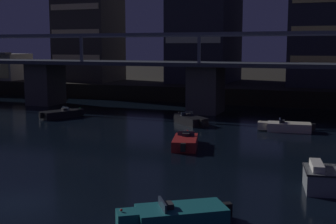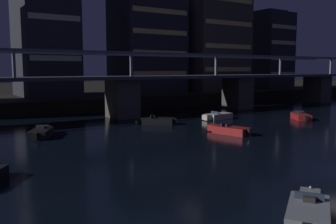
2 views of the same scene
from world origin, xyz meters
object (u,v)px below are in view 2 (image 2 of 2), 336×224
at_px(tower_east_low, 266,51).
at_px(speedboat_near_right, 308,212).
at_px(tower_central, 147,43).
at_px(tower_west_tall, 43,2).
at_px(speedboat_mid_right, 41,133).
at_px(speedboat_far_right, 230,130).
at_px(tower_east_tall, 213,36).
at_px(speedboat_near_center, 218,116).
at_px(speedboat_mid_center, 300,116).
at_px(river_bridge, 122,89).
at_px(speedboat_far_left, 156,121).

xyz_separation_m(tower_east_low, speedboat_near_right, (-56.38, -54.88, -11.09)).
distance_m(tower_central, speedboat_near_right, 61.98).
xyz_separation_m(tower_west_tall, speedboat_mid_right, (-8.16, -28.86, -18.36)).
bearing_deg(speedboat_far_right, tower_east_tall, 53.15).
bearing_deg(tower_east_tall, tower_central, 170.67).
height_order(tower_central, speedboat_near_center, tower_central).
bearing_deg(tower_central, speedboat_near_right, -112.41).
relative_size(tower_west_tall, speedboat_mid_center, 7.06).
bearing_deg(river_bridge, tower_central, 51.65).
distance_m(tower_east_low, speedboat_mid_center, 43.69).
xyz_separation_m(speedboat_near_right, speedboat_mid_right, (-5.02, 28.71, 0.00)).
xyz_separation_m(speedboat_near_right, speedboat_far_right, (12.65, 19.40, 0.00)).
distance_m(tower_east_low, speedboat_far_right, 57.39).
distance_m(speedboat_near_center, speedboat_near_right, 34.98).
xyz_separation_m(river_bridge, tower_west_tall, (-5.74, 19.41, 14.65)).
relative_size(tower_east_low, speedboat_far_left, 4.22).
xyz_separation_m(speedboat_near_right, speedboat_mid_center, (28.90, 22.78, 0.00)).
distance_m(tower_east_low, speedboat_near_right, 79.46).
relative_size(speedboat_near_center, speedboat_far_right, 1.01).
relative_size(tower_east_tall, speedboat_mid_right, 4.95).
height_order(tower_west_tall, tower_central, tower_west_tall).
bearing_deg(tower_west_tall, speedboat_mid_right, -105.79).
relative_size(tower_central, speedboat_near_right, 4.28).
relative_size(tower_east_tall, speedboat_near_center, 4.66).
distance_m(speedboat_near_right, speedboat_far_right, 23.16).
height_order(tower_east_tall, speedboat_near_center, tower_east_tall).
xyz_separation_m(river_bridge, speedboat_mid_center, (20.02, -15.38, -3.71)).
relative_size(tower_east_tall, speedboat_far_left, 5.43).
bearing_deg(speedboat_near_center, river_bridge, 139.20).
relative_size(river_bridge, speedboat_mid_center, 20.34).
distance_m(tower_east_low, speedboat_mid_right, 67.66).
bearing_deg(tower_central, speedboat_far_left, -117.16).
relative_size(speedboat_near_center, speedboat_near_right, 1.10).
xyz_separation_m(tower_central, speedboat_mid_right, (-28.21, -27.55, -11.79)).
bearing_deg(speedboat_far_left, river_bridge, 95.17).
bearing_deg(speedboat_near_center, speedboat_far_left, 176.17).
distance_m(river_bridge, speedboat_far_left, 9.15).
xyz_separation_m(tower_central, tower_east_tall, (15.21, -2.50, 2.03)).
bearing_deg(tower_east_tall, speedboat_far_left, -140.25).
relative_size(tower_east_low, speedboat_near_right, 3.98).
xyz_separation_m(tower_central, speedboat_near_center, (-3.91, -27.08, -11.79)).
relative_size(river_bridge, speedboat_mid_right, 19.58).
bearing_deg(tower_east_low, speedboat_far_left, -151.82).
relative_size(tower_west_tall, tower_east_low, 1.77).
height_order(tower_west_tall, speedboat_mid_center, tower_west_tall).
height_order(river_bridge, speedboat_mid_center, river_bridge).
xyz_separation_m(tower_west_tall, speedboat_near_right, (-3.14, -57.57, -18.36)).
bearing_deg(speedboat_far_right, speedboat_mid_right, 152.22).
xyz_separation_m(tower_central, speedboat_mid_center, (5.71, -33.48, -11.79)).
height_order(speedboat_mid_center, speedboat_mid_right, same).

